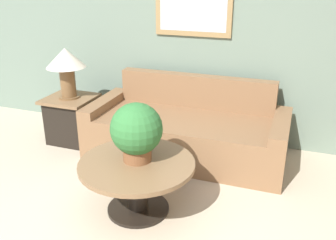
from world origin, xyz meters
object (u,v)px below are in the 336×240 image
(couch_main, at_px, (187,131))
(potted_plant_on_table, at_px, (137,131))
(side_table, at_px, (72,119))
(table_lamp, at_px, (66,63))
(coffee_table, at_px, (137,176))

(couch_main, height_order, potted_plant_on_table, potted_plant_on_table)
(side_table, bearing_deg, potted_plant_on_table, -37.32)
(table_lamp, bearing_deg, potted_plant_on_table, -37.32)
(side_table, bearing_deg, table_lamp, 180.00)
(couch_main, relative_size, table_lamp, 3.71)
(coffee_table, bearing_deg, table_lamp, 141.88)
(couch_main, distance_m, table_lamp, 1.65)
(couch_main, bearing_deg, side_table, -175.43)
(table_lamp, bearing_deg, coffee_table, -38.12)
(coffee_table, bearing_deg, potted_plant_on_table, 104.48)
(couch_main, bearing_deg, coffee_table, -93.79)
(coffee_table, distance_m, table_lamp, 1.90)
(side_table, relative_size, table_lamp, 0.95)
(couch_main, relative_size, side_table, 3.91)
(couch_main, bearing_deg, table_lamp, -175.43)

